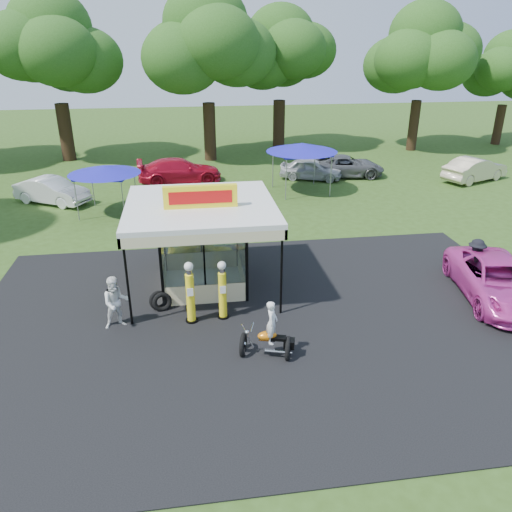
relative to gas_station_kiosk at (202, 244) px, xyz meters
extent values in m
plane|color=#2E4816|center=(2.00, -4.99, -1.78)|extent=(120.00, 120.00, 0.00)
cube|color=black|center=(2.00, -2.99, -1.76)|extent=(20.00, 14.00, 0.04)
cube|color=white|center=(0.00, 0.01, -1.75)|extent=(3.00, 3.00, 0.06)
cube|color=white|center=(0.00, 0.01, 1.51)|extent=(5.40, 5.40, 0.18)
cube|color=yellow|center=(0.00, -0.49, 2.00)|extent=(2.60, 0.25, 0.80)
cube|color=red|center=(0.00, -0.62, 2.00)|extent=(2.21, 0.02, 0.45)
cylinder|color=black|center=(-2.55, -2.54, -0.18)|extent=(0.08, 0.08, 3.20)
cylinder|color=black|center=(2.55, -2.54, -0.18)|extent=(0.08, 0.08, 3.20)
cylinder|color=black|center=(-0.55, -2.65, -1.74)|extent=(0.42, 0.42, 0.09)
cylinder|color=yellow|center=(-0.55, -2.65, -0.83)|extent=(0.28, 0.28, 1.71)
cylinder|color=silver|center=(-0.55, -2.65, 0.12)|extent=(0.19, 0.19, 0.19)
sphere|color=white|center=(-0.55, -2.65, 0.31)|extent=(0.30, 0.30, 0.30)
cube|color=white|center=(-0.55, -2.82, -0.55)|extent=(0.21, 0.02, 0.28)
cylinder|color=black|center=(0.53, -2.54, -1.74)|extent=(0.40, 0.40, 0.09)
cylinder|color=yellow|center=(0.53, -2.54, -0.87)|extent=(0.27, 0.27, 1.64)
cylinder|color=silver|center=(0.53, -2.54, 0.04)|extent=(0.18, 0.18, 0.18)
sphere|color=white|center=(0.53, -2.54, 0.22)|extent=(0.29, 0.29, 0.29)
cube|color=white|center=(0.53, -2.70, -0.60)|extent=(0.20, 0.02, 0.27)
torus|color=black|center=(0.96, -4.74, -1.47)|extent=(0.36, 0.78, 0.77)
torus|color=black|center=(2.28, -5.13, -1.47)|extent=(0.36, 0.78, 0.77)
cube|color=silver|center=(1.66, -4.95, -1.33)|extent=(0.55, 0.39, 0.27)
ellipsoid|color=orange|center=(1.66, -4.95, -1.07)|extent=(0.59, 0.33, 0.27)
cube|color=black|center=(1.97, -5.04, -1.12)|extent=(0.55, 0.37, 0.09)
cube|color=black|center=(2.30, -5.14, -1.28)|extent=(0.39, 0.39, 0.26)
cylinder|color=silver|center=(1.09, -4.78, -1.14)|extent=(0.40, 0.17, 0.82)
cylinder|color=silver|center=(1.23, -4.82, -0.82)|extent=(0.20, 0.54, 0.05)
sphere|color=silver|center=(1.08, -4.77, -1.01)|extent=(0.15, 0.15, 0.15)
imported|color=white|center=(1.80, -4.99, -0.59)|extent=(0.46, 0.57, 1.37)
torus|color=black|center=(-1.55, -1.72, -1.43)|extent=(0.76, 0.48, 0.72)
torus|color=black|center=(-1.68, -1.58, -1.43)|extent=(0.78, 0.56, 0.72)
imported|color=yellow|center=(0.00, 2.21, -1.30)|extent=(2.82, 1.13, 0.96)
imported|color=#D83AA6|center=(10.62, -2.60, -1.03)|extent=(3.44, 5.80, 1.51)
imported|color=white|center=(-2.98, -2.58, -0.87)|extent=(1.04, 0.90, 1.83)
imported|color=black|center=(10.45, -1.28, -0.86)|extent=(1.34, 1.33, 1.85)
imported|color=white|center=(-8.18, 11.90, -1.04)|extent=(4.67, 3.60, 1.48)
imported|color=#B40D25|center=(-0.82, 15.42, -0.99)|extent=(5.65, 2.72, 1.59)
imported|color=#B8B9BD|center=(8.00, 14.91, -1.07)|extent=(4.49, 3.05, 1.42)
imported|color=#545456|center=(10.55, 15.32, -1.05)|extent=(5.48, 2.95, 1.46)
imported|color=beige|center=(18.77, 12.94, -0.99)|extent=(5.07, 3.42, 1.58)
cylinder|color=gray|center=(-5.96, 10.78, -0.72)|extent=(0.05, 0.05, 2.12)
cylinder|color=gray|center=(-3.51, 10.78, -0.72)|extent=(0.05, 0.05, 2.12)
cylinder|color=gray|center=(-5.96, 8.33, -0.72)|extent=(0.05, 0.05, 2.12)
cylinder|color=gray|center=(-3.51, 8.33, -0.72)|extent=(0.05, 0.05, 2.12)
cube|color=#1C1BB1|center=(-4.73, 9.55, 0.39)|extent=(2.65, 2.65, 0.11)
cone|color=#1C1BB1|center=(-4.73, 9.55, 0.67)|extent=(3.82, 3.82, 0.44)
cylinder|color=gray|center=(5.23, 13.54, -0.58)|extent=(0.06, 0.06, 2.41)
cylinder|color=gray|center=(8.04, 13.54, -0.58)|extent=(0.06, 0.06, 2.41)
cylinder|color=gray|center=(5.23, 10.72, -0.58)|extent=(0.06, 0.06, 2.41)
cylinder|color=gray|center=(8.04, 10.72, -0.58)|extent=(0.06, 0.06, 2.41)
cube|color=#1C1BB1|center=(6.64, 12.13, 0.69)|extent=(3.01, 3.01, 0.12)
cone|color=#1C1BB1|center=(6.64, 12.13, 1.00)|extent=(4.34, 4.34, 0.50)
cylinder|color=black|center=(-9.41, 23.33, 0.37)|extent=(1.02, 1.02, 4.31)
ellipsoid|color=#224C15|center=(-9.41, 23.33, 5.85)|extent=(9.99, 9.99, 8.57)
cylinder|color=black|center=(1.61, 21.85, 0.39)|extent=(0.93, 0.93, 4.34)
ellipsoid|color=#224C15|center=(1.61, 21.85, 6.03)|extent=(10.42, 10.42, 8.93)
cylinder|color=black|center=(7.76, 25.49, 0.23)|extent=(1.01, 1.01, 4.03)
ellipsoid|color=#224C15|center=(7.76, 25.49, 5.38)|extent=(9.40, 9.40, 8.06)
cylinder|color=black|center=(18.87, 23.08, 0.27)|extent=(0.82, 0.82, 4.10)
ellipsoid|color=#224C15|center=(18.87, 23.08, 5.51)|extent=(9.57, 9.57, 8.21)
cylinder|color=black|center=(27.55, 24.39, -0.07)|extent=(0.77, 0.77, 3.43)
ellipsoid|color=#224C15|center=(27.55, 24.39, 4.22)|extent=(7.74, 7.74, 6.63)
camera|label=1|loc=(-0.50, -17.48, 7.14)|focal=35.00mm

